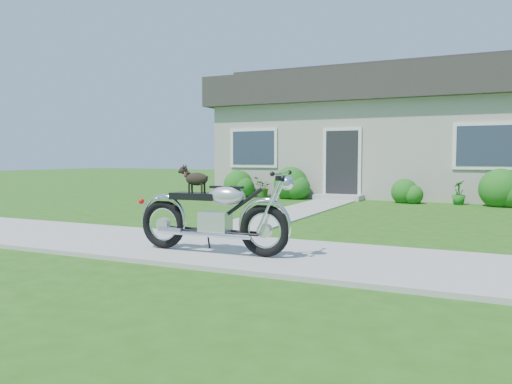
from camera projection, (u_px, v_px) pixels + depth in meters
ground at (270, 255)px, 6.60m from camera, size 80.00×80.00×0.00m
sidewalk at (270, 253)px, 6.60m from camera, size 24.00×2.20×0.04m
walkway at (296, 211)px, 11.76m from camera, size 1.20×8.00×0.03m
house at (408, 132)px, 17.29m from camera, size 12.60×7.03×4.50m
shrub_row at (404, 187)px, 14.07m from camera, size 10.63×1.09×1.09m
potted_plant_left at (263, 187)px, 15.99m from camera, size 0.60×0.67×0.66m
potted_plant_right at (459, 193)px, 13.52m from camera, size 0.44×0.44×0.66m
motorcycle_with_dog at (215, 215)px, 6.50m from camera, size 2.22×0.60×1.13m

